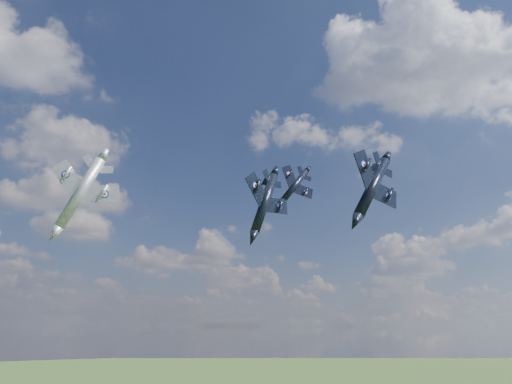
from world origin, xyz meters
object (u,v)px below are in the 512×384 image
jet_lead_navy (265,203)px  jet_left_silver (80,193)px  jet_right_navy (372,187)px  jet_high_navy (294,187)px

jet_lead_navy → jet_left_silver: 26.95m
jet_right_navy → jet_high_navy: (2.79, 24.11, 6.39)m
jet_left_silver → jet_lead_navy: bearing=-5.4°
jet_lead_navy → jet_high_navy: (15.57, 14.80, 8.30)m
jet_lead_navy → jet_right_navy: bearing=-50.7°
jet_lead_navy → jet_high_navy: 23.03m
jet_right_navy → jet_high_navy: size_ratio=1.33×
jet_lead_navy → jet_high_navy: jet_high_navy is taller
jet_right_navy → jet_high_navy: jet_high_navy is taller
jet_right_navy → jet_high_navy: bearing=74.2°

